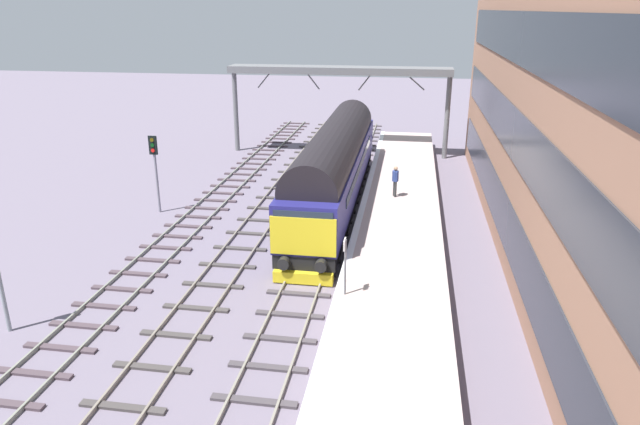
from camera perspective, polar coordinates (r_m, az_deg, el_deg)
ground_plane at (r=26.70m, az=-0.14°, el=-3.39°), size 140.00×140.00×0.00m
track_main at (r=26.68m, az=-0.14°, el=-3.28°), size 2.50×60.00×0.15m
track_adjacent_west at (r=27.42m, az=-7.42°, el=-2.79°), size 2.50×60.00×0.15m
track_adjacent_far_west at (r=28.55m, az=-14.03°, el=-2.32°), size 2.50×60.00×0.15m
station_platform at (r=26.22m, az=7.66°, el=-2.84°), size 4.00×44.00×1.01m
station_building at (r=24.60m, az=25.24°, el=6.15°), size 5.46×41.58×10.99m
diesel_locomotive at (r=31.16m, az=1.53°, el=4.84°), size 2.74×19.32×4.68m
signal_post_far at (r=31.56m, az=-16.12°, el=4.71°), size 0.44×0.22×4.22m
platform_number_sign at (r=19.70m, az=2.51°, el=-4.59°), size 0.10×0.44×2.07m
waiting_passenger at (r=30.50m, az=7.51°, el=3.38°), size 0.43×0.49×1.64m
overhead_footbridge at (r=42.74m, az=1.90°, el=13.62°), size 16.24×2.00×6.49m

